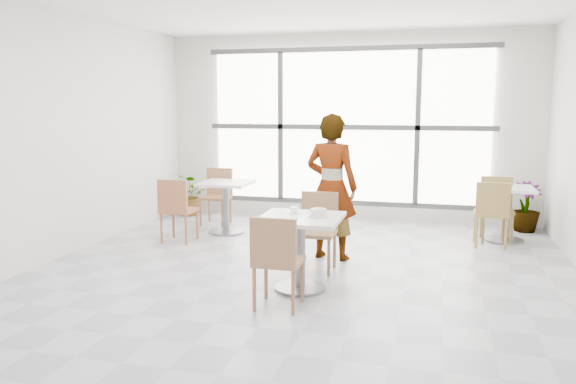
% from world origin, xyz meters
% --- Properties ---
extents(floor, '(7.00, 7.00, 0.00)m').
position_xyz_m(floor, '(0.00, 0.00, 0.00)').
color(floor, '#9E9EA5').
rests_on(floor, ground).
extents(wall_back, '(6.00, 0.00, 6.00)m').
position_xyz_m(wall_back, '(0.00, 3.50, 1.50)').
color(wall_back, silver).
rests_on(wall_back, ground).
extents(wall_front, '(6.00, 0.00, 6.00)m').
position_xyz_m(wall_front, '(0.00, -3.50, 1.50)').
color(wall_front, silver).
rests_on(wall_front, ground).
extents(wall_left, '(0.00, 7.00, 7.00)m').
position_xyz_m(wall_left, '(-3.00, 0.00, 1.50)').
color(wall_left, silver).
rests_on(wall_left, ground).
extents(window, '(4.60, 0.07, 2.52)m').
position_xyz_m(window, '(0.00, 3.44, 1.50)').
color(window, white).
rests_on(window, ground).
extents(main_table, '(0.80, 0.80, 0.75)m').
position_xyz_m(main_table, '(0.11, -0.24, 0.52)').
color(main_table, silver).
rests_on(main_table, ground).
extents(chair_near, '(0.42, 0.42, 0.87)m').
position_xyz_m(chair_near, '(0.04, -0.86, 0.50)').
color(chair_near, '#936445').
rests_on(chair_near, ground).
extents(chair_far, '(0.42, 0.42, 0.87)m').
position_xyz_m(chair_far, '(0.13, 0.53, 0.50)').
color(chair_far, olive).
rests_on(chair_far, ground).
extents(oatmeal_bowl, '(0.21, 0.21, 0.10)m').
position_xyz_m(oatmeal_bowl, '(0.29, -0.22, 0.79)').
color(oatmeal_bowl, silver).
rests_on(oatmeal_bowl, main_table).
extents(coffee_cup, '(0.16, 0.13, 0.07)m').
position_xyz_m(coffee_cup, '(0.01, -0.11, 0.78)').
color(coffee_cup, white).
rests_on(coffee_cup, main_table).
extents(person, '(0.71, 0.54, 1.75)m').
position_xyz_m(person, '(0.20, 1.00, 0.88)').
color(person, black).
rests_on(person, ground).
extents(bg_table_left, '(0.70, 0.70, 0.75)m').
position_xyz_m(bg_table_left, '(-1.53, 1.99, 0.49)').
color(bg_table_left, silver).
rests_on(bg_table_left, ground).
extents(bg_table_right, '(0.70, 0.70, 0.75)m').
position_xyz_m(bg_table_right, '(2.34, 2.48, 0.49)').
color(bg_table_right, white).
rests_on(bg_table_right, ground).
extents(bg_chair_left_near, '(0.42, 0.42, 0.87)m').
position_xyz_m(bg_chair_left_near, '(-1.96, 1.26, 0.50)').
color(bg_chair_left_near, '#9E5E3A').
rests_on(bg_chair_left_near, ground).
extents(bg_chair_left_far, '(0.42, 0.42, 0.87)m').
position_xyz_m(bg_chair_left_far, '(-1.90, 2.57, 0.50)').
color(bg_chair_left_far, '#996646').
rests_on(bg_chair_left_far, ground).
extents(bg_chair_right_near, '(0.42, 0.42, 0.87)m').
position_xyz_m(bg_chair_right_near, '(2.12, 2.06, 0.50)').
color(bg_chair_right_near, olive).
rests_on(bg_chair_right_near, ground).
extents(bg_chair_right_far, '(0.42, 0.42, 0.87)m').
position_xyz_m(bg_chair_right_far, '(2.22, 2.51, 0.50)').
color(bg_chair_right_far, olive).
rests_on(bg_chair_right_far, ground).
extents(plant_left, '(0.79, 0.74, 0.70)m').
position_xyz_m(plant_left, '(-2.59, 3.10, 0.35)').
color(plant_left, '#5B853E').
rests_on(plant_left, ground).
extents(plant_right, '(0.49, 0.49, 0.74)m').
position_xyz_m(plant_right, '(2.70, 3.20, 0.37)').
color(plant_right, '#50783D').
rests_on(plant_right, ground).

